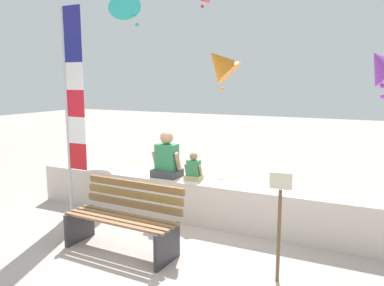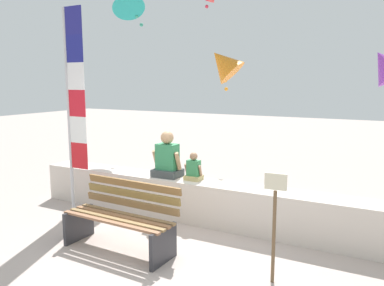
# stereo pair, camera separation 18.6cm
# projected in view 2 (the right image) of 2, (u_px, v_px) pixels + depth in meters

# --- Properties ---
(ground_plane) EXTENTS (40.00, 40.00, 0.00)m
(ground_plane) POSITION_uv_depth(u_px,v_px,m) (172.00, 245.00, 5.29)
(ground_plane) COLOR #AE9E96
(seawall_ledge) EXTENTS (6.30, 0.52, 0.65)m
(seawall_ledge) POSITION_uv_depth(u_px,v_px,m) (205.00, 202.00, 6.13)
(seawall_ledge) COLOR beige
(seawall_ledge) RESTS_ON ground
(park_bench) EXTENTS (1.58, 0.67, 0.88)m
(park_bench) POSITION_uv_depth(u_px,v_px,m) (122.00, 219.00, 5.13)
(park_bench) COLOR #916346
(park_bench) RESTS_ON ground
(person_adult) EXTENTS (0.50, 0.36, 0.76)m
(person_adult) POSITION_uv_depth(u_px,v_px,m) (167.00, 159.00, 6.38)
(person_adult) COLOR #394043
(person_adult) RESTS_ON seawall_ledge
(person_child) EXTENTS (0.29, 0.21, 0.45)m
(person_child) POSITION_uv_depth(u_px,v_px,m) (194.00, 169.00, 6.17)
(person_child) COLOR tan
(person_child) RESTS_ON seawall_ledge
(flag_banner) EXTENTS (0.39, 0.05, 3.36)m
(flag_banner) POSITION_uv_depth(u_px,v_px,m) (74.00, 99.00, 6.20)
(flag_banner) COLOR #B7B7BC
(flag_banner) RESTS_ON ground
(kite_orange) EXTENTS (0.96, 0.78, 1.01)m
(kite_orange) POSITION_uv_depth(u_px,v_px,m) (223.00, 63.00, 7.96)
(kite_orange) COLOR orange
(sign_post) EXTENTS (0.24, 0.04, 1.24)m
(sign_post) POSITION_uv_depth(u_px,v_px,m) (274.00, 219.00, 4.20)
(sign_post) COLOR brown
(sign_post) RESTS_ON ground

